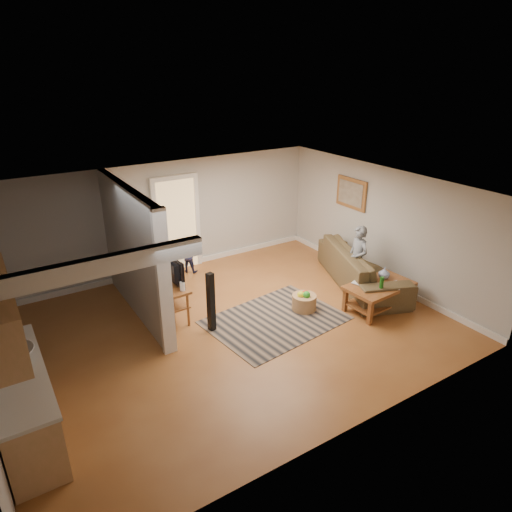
# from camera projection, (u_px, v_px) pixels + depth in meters

# --- Properties ---
(ground) EXTENTS (7.50, 7.50, 0.00)m
(ground) POSITION_uv_depth(u_px,v_px,m) (230.00, 328.00, 8.27)
(ground) COLOR brown
(ground) RESTS_ON ground
(room_shell) EXTENTS (7.54, 6.02, 2.52)m
(room_shell) POSITION_uv_depth(u_px,v_px,m) (159.00, 259.00, 7.51)
(room_shell) COLOR #B9B7B1
(room_shell) RESTS_ON ground
(area_rug) EXTENTS (2.62, 2.05, 0.01)m
(area_rug) POSITION_uv_depth(u_px,v_px,m) (275.00, 320.00, 8.52)
(area_rug) COLOR black
(area_rug) RESTS_ON ground
(sofa) EXTENTS (2.02, 2.97, 0.81)m
(sofa) POSITION_uv_depth(u_px,v_px,m) (361.00, 283.00, 9.94)
(sofa) COLOR #4D4026
(sofa) RESTS_ON ground
(coffee_table) EXTENTS (1.38, 0.86, 0.79)m
(coffee_table) POSITION_uv_depth(u_px,v_px,m) (379.00, 289.00, 8.81)
(coffee_table) COLOR brown
(coffee_table) RESTS_ON ground
(tv_console) EXTENTS (0.47, 1.14, 0.97)m
(tv_console) POSITION_uv_depth(u_px,v_px,m) (169.00, 286.00, 8.40)
(tv_console) COLOR brown
(tv_console) RESTS_ON ground
(speaker_left) EXTENTS (0.13, 0.13, 1.12)m
(speaker_left) POSITION_uv_depth(u_px,v_px,m) (211.00, 302.00, 8.00)
(speaker_left) COLOR black
(speaker_left) RESTS_ON ground
(speaker_right) EXTENTS (0.12, 0.12, 1.02)m
(speaker_right) POSITION_uv_depth(u_px,v_px,m) (137.00, 275.00, 9.17)
(speaker_right) COLOR black
(speaker_right) RESTS_ON ground
(toy_basket) EXTENTS (0.47, 0.47, 0.42)m
(toy_basket) POSITION_uv_depth(u_px,v_px,m) (304.00, 301.00, 8.83)
(toy_basket) COLOR olive
(toy_basket) RESTS_ON ground
(child) EXTENTS (0.39, 0.55, 1.41)m
(child) POSITION_uv_depth(u_px,v_px,m) (355.00, 289.00, 9.69)
(child) COLOR slate
(child) RESTS_ON ground
(toddler) EXTENTS (0.50, 0.50, 0.82)m
(toddler) POSITION_uv_depth(u_px,v_px,m) (189.00, 271.00, 10.52)
(toddler) COLOR #1F2141
(toddler) RESTS_ON ground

